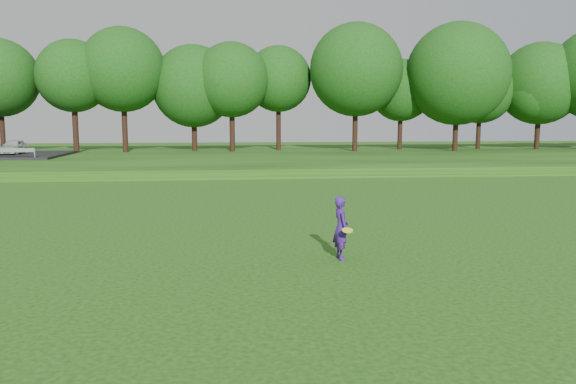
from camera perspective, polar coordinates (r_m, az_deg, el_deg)
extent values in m
plane|color=#17400C|center=(15.54, -11.45, -6.63)|extent=(140.00, 140.00, 0.00)
cube|color=#17400C|center=(49.15, -7.77, 3.49)|extent=(130.00, 30.00, 0.60)
cube|color=gray|center=(35.23, -8.43, 1.41)|extent=(130.00, 1.60, 0.04)
imported|color=beige|center=(51.15, -26.09, 4.16)|extent=(1.42, 3.52, 1.20)
imported|color=#3C1B7B|center=(15.06, 5.40, -3.65)|extent=(0.49, 0.67, 1.71)
cylinder|color=#DBFB27|center=(14.57, 6.06, -3.89)|extent=(0.28, 0.28, 0.10)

